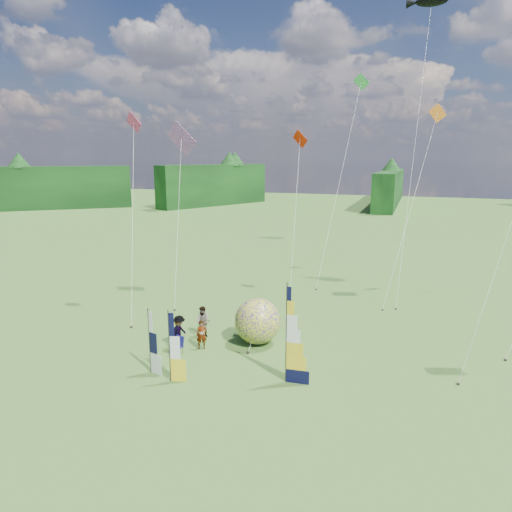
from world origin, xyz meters
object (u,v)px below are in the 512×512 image
(feather_banner_main, at_px, (286,335))
(kite_whale, at_px, (416,130))
(spectator_a, at_px, (202,335))
(spectator_c, at_px, (179,332))
(bol_inflatable, at_px, (257,321))
(side_banner_far, at_px, (150,342))
(spectator_d, at_px, (243,322))
(camp_chair, at_px, (177,346))
(side_banner_left, at_px, (169,347))
(spectator_b, at_px, (203,322))

(feather_banner_main, relative_size, kite_whale, 0.19)
(spectator_a, height_order, spectator_c, spectator_c)
(spectator_a, height_order, kite_whale, kite_whale)
(bol_inflatable, relative_size, kite_whale, 0.11)
(side_banner_far, distance_m, spectator_d, 6.46)
(spectator_c, distance_m, camp_chair, 0.92)
(spectator_c, relative_size, spectator_d, 1.12)
(side_banner_far, bearing_deg, spectator_d, 81.92)
(camp_chair, relative_size, kite_whale, 0.04)
(feather_banner_main, relative_size, spectator_c, 2.48)
(side_banner_left, bearing_deg, spectator_c, 99.79)
(bol_inflatable, height_order, spectator_b, bol_inflatable)
(spectator_a, xyz_separation_m, spectator_d, (1.43, 2.55, 0.04))
(side_banner_left, xyz_separation_m, kite_whale, (9.68, 20.29, 10.43))
(spectator_c, bearing_deg, spectator_b, -13.19)
(side_banner_left, distance_m, spectator_b, 5.52)
(camp_chair, bearing_deg, kite_whale, 70.99)
(spectator_b, relative_size, spectator_c, 0.98)
(side_banner_far, bearing_deg, feather_banner_main, 26.06)
(side_banner_far, bearing_deg, spectator_a, 87.17)
(feather_banner_main, bearing_deg, bol_inflatable, 121.42)
(side_banner_left, bearing_deg, spectator_a, 81.34)
(feather_banner_main, bearing_deg, spectator_b, 144.54)
(kite_whale, bearing_deg, side_banner_far, -139.24)
(spectator_b, xyz_separation_m, spectator_d, (2.09, 0.99, -0.08))
(feather_banner_main, xyz_separation_m, spectator_b, (-5.98, 3.65, -1.39))
(side_banner_left, height_order, spectator_d, side_banner_left)
(spectator_b, distance_m, spectator_c, 1.99)
(camp_chair, bearing_deg, bol_inflatable, 52.30)
(spectator_a, distance_m, spectator_c, 1.22)
(camp_chair, bearing_deg, spectator_d, 70.45)
(spectator_a, xyz_separation_m, spectator_b, (-0.66, 1.56, 0.12))
(feather_banner_main, distance_m, bol_inflatable, 4.82)
(side_banner_far, bearing_deg, spectator_b, 100.08)
(side_banner_left, height_order, kite_whale, kite_whale)
(spectator_b, height_order, camp_chair, spectator_b)
(kite_whale, bearing_deg, spectator_c, -143.59)
(bol_inflatable, height_order, kite_whale, kite_whale)
(spectator_d, bearing_deg, kite_whale, -71.88)
(feather_banner_main, height_order, spectator_c, feather_banner_main)
(side_banner_far, relative_size, spectator_c, 1.69)
(spectator_b, relative_size, camp_chair, 1.85)
(feather_banner_main, xyz_separation_m, spectator_a, (-5.32, 2.09, -1.51))
(feather_banner_main, xyz_separation_m, spectator_d, (-3.89, 4.64, -1.47))
(bol_inflatable, xyz_separation_m, camp_chair, (-3.47, -2.88, -0.79))
(kite_whale, bearing_deg, side_banner_left, -135.65)
(side_banner_left, distance_m, side_banner_far, 1.43)
(spectator_c, bearing_deg, kite_whale, -32.19)
(spectator_d, bearing_deg, side_banner_far, 116.76)
(spectator_b, height_order, spectator_d, spectator_b)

